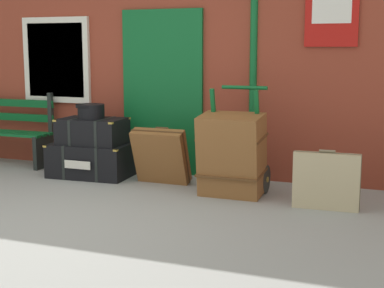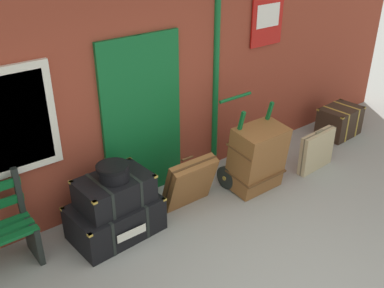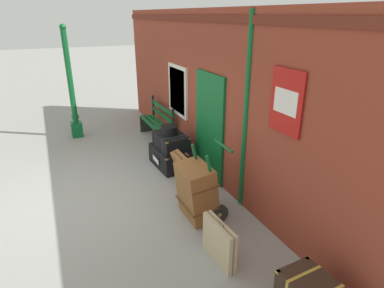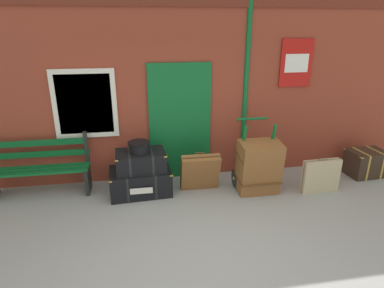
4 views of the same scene
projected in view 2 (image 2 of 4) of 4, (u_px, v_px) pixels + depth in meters
name	position (u px, v px, depth m)	size (l,w,h in m)	color
brick_facade	(125.00, 75.00, 5.30)	(10.40, 0.35, 3.20)	brown
steamer_trunk_base	(115.00, 218.00, 5.10)	(1.05, 0.71, 0.43)	black
steamer_trunk_middle	(115.00, 191.00, 4.94)	(0.84, 0.59, 0.33)	black
round_hatbox	(114.00, 171.00, 4.80)	(0.36, 0.35, 0.18)	black
porters_trolley	(247.00, 165.00, 6.05)	(0.71, 0.64, 1.19)	black
large_brown_trunk	(257.00, 158.00, 5.84)	(0.70, 0.53, 0.92)	brown
suitcase_oxblood	(317.00, 151.00, 6.37)	(0.67, 0.16, 0.62)	tan
suitcase_olive	(189.00, 183.00, 5.52)	(0.66, 0.38, 0.69)	brown
corner_trunk	(339.00, 121.00, 7.38)	(0.72, 0.53, 0.49)	#332319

